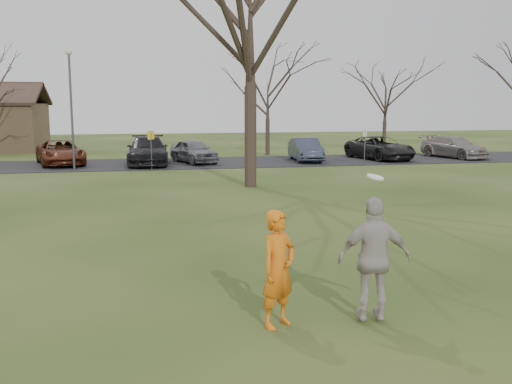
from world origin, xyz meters
TOP-DOWN VIEW (x-y plane):
  - ground at (0.00, 0.00)m, footprint 120.00×120.00m
  - parking_strip at (0.00, 25.00)m, footprint 62.00×6.50m
  - player_defender at (-0.49, -0.16)m, footprint 0.81×0.75m
  - car_2 at (-7.04, 25.39)m, footprint 3.48×5.45m
  - car_3 at (-2.16, 24.63)m, footprint 2.36×5.54m
  - car_4 at (0.52, 24.97)m, footprint 2.91×4.37m
  - car_5 at (7.29, 24.67)m, footprint 1.80×4.34m
  - car_6 at (12.16, 24.81)m, footprint 3.39×5.52m
  - car_7 at (17.31, 24.84)m, footprint 3.18×5.11m
  - catching_play at (1.02, -0.34)m, footprint 1.21×0.63m
  - lamp_post at (-6.00, 22.50)m, footprint 0.34×0.34m
  - sign_yellow at (-2.00, 22.00)m, footprint 0.35×0.35m
  - sign_white at (10.00, 22.00)m, footprint 0.35×0.35m
  - big_tree at (2.00, 15.00)m, footprint 9.00×9.00m
  - small_tree_row at (4.38, 30.06)m, footprint 55.00×5.90m

SIDE VIEW (x-z plane):
  - ground at x=0.00m, z-range 0.00..0.00m
  - parking_strip at x=0.00m, z-range 0.00..0.04m
  - car_7 at x=17.31m, z-range 0.04..1.42m
  - car_4 at x=0.52m, z-range 0.04..1.42m
  - car_5 at x=7.29m, z-range 0.04..1.44m
  - car_2 at x=-7.04m, z-range 0.04..1.44m
  - car_6 at x=12.16m, z-range 0.04..1.47m
  - car_3 at x=-2.16m, z-range 0.04..1.63m
  - player_defender at x=-0.49m, z-range 0.00..1.87m
  - catching_play at x=1.02m, z-range -0.10..2.24m
  - sign_yellow at x=-2.00m, z-range 0.41..2.49m
  - sign_white at x=10.00m, z-range 0.41..2.49m
  - small_tree_row at x=4.38m, z-range -0.36..8.14m
  - lamp_post at x=-6.00m, z-range 0.83..7.10m
  - big_tree at x=2.00m, z-range 0.00..14.00m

